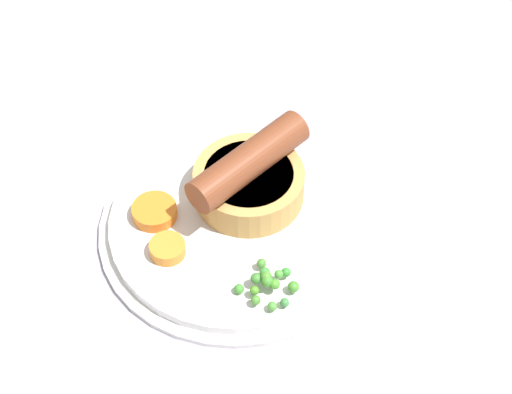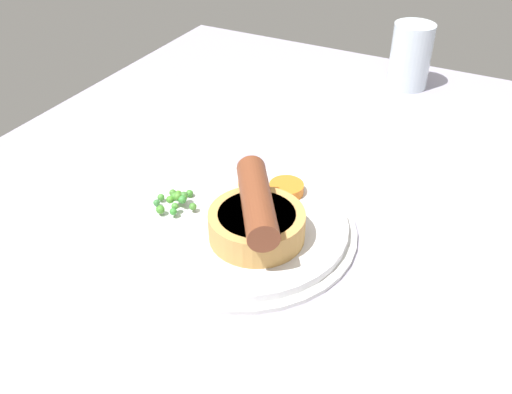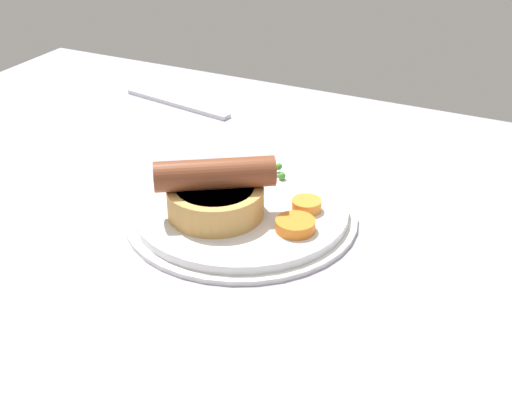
% 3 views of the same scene
% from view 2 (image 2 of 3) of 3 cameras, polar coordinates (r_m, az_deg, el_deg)
% --- Properties ---
extents(dining_table, '(1.10, 0.80, 0.03)m').
position_cam_2_polar(dining_table, '(0.60, -0.74, -5.47)').
color(dining_table, '#9E99AD').
rests_on(dining_table, ground).
extents(dinner_plate, '(0.24, 0.24, 0.01)m').
position_cam_2_polar(dinner_plate, '(0.60, -1.25, -3.05)').
color(dinner_plate, silver).
rests_on(dinner_plate, dining_table).
extents(sausage_pudding, '(0.12, 0.10, 0.06)m').
position_cam_2_polar(sausage_pudding, '(0.56, 0.08, -2.13)').
color(sausage_pudding, tan).
rests_on(sausage_pudding, dinner_plate).
extents(pea_pile, '(0.05, 0.05, 0.02)m').
position_cam_2_polar(pea_pile, '(0.62, -8.00, -0.25)').
color(pea_pile, '#448B2E').
rests_on(pea_pile, dinner_plate).
extents(carrot_slice_0, '(0.03, 0.03, 0.01)m').
position_cam_2_polar(carrot_slice_0, '(0.65, -0.48, 1.57)').
color(carrot_slice_0, orange).
rests_on(carrot_slice_0, dinner_plate).
extents(carrot_slice_1, '(0.05, 0.05, 0.01)m').
position_cam_2_polar(carrot_slice_1, '(0.64, 3.06, 0.86)').
color(carrot_slice_1, orange).
rests_on(carrot_slice_1, dinner_plate).
extents(drinking_glass, '(0.06, 0.06, 0.10)m').
position_cam_2_polar(drinking_glass, '(0.93, 15.20, 13.46)').
color(drinking_glass, silver).
rests_on(drinking_glass, dining_table).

